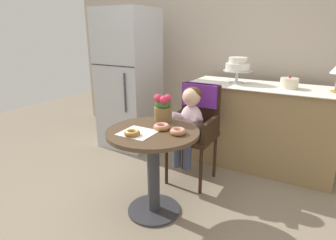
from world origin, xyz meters
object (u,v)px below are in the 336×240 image
Objects in this scene: flower_vase at (163,107)px; tiered_cake_stand at (238,66)px; cafe_table at (153,156)px; donut_mid at (132,133)px; wicker_chair at (196,117)px; seated_child at (190,118)px; donut_side at (178,131)px; donut_front at (162,126)px; round_layer_cake at (289,83)px; refrigerator at (129,80)px.

flower_vase is 0.78× the size of tiered_cake_stand.
donut_mid is at bearing -112.83° from cafe_table.
tiered_cake_stand is (0.20, 0.59, 0.44)m from wicker_chair.
seated_child reaches higher than cafe_table.
tiered_cake_stand is at bearing 73.74° from flower_vase.
donut_side is at bearing -92.09° from tiered_cake_stand.
donut_front is 1.07× the size of donut_side.
donut_mid is 0.51× the size of flower_vase.
donut_mid is 1.69m from round_layer_cake.
donut_mid is 0.43m from flower_vase.
refrigerator is at bearing 139.54° from flower_vase.
refrigerator is (-1.10, 0.39, 0.21)m from wicker_chair.
flower_vase is at bearing -108.66° from wicker_chair.
tiered_cake_stand is at bearing 77.60° from donut_mid.
refrigerator is (-1.05, 1.10, 0.34)m from cafe_table.
flower_vase is at bearing 102.16° from cafe_table.
donut_front is 0.25m from donut_mid.
round_layer_cake is (0.58, 1.25, 0.21)m from donut_side.
tiered_cake_stand is (0.25, 1.30, 0.58)m from cafe_table.
seated_child is at bearing -105.22° from tiered_cake_stand.
donut_front is 0.75× the size of round_layer_cake.
wicker_chair is 3.18× the size of tiered_cake_stand.
tiered_cake_stand is (0.31, 1.05, 0.24)m from flower_vase.
refrigerator reaches higher than round_layer_cake.
cafe_table is at bearing 67.17° from donut_mid.
flower_vase is (-0.05, 0.25, 0.33)m from cafe_table.
tiered_cake_stand reaches higher than wicker_chair.
donut_front is 1.52m from refrigerator.
flower_vase is (-0.10, -0.31, 0.16)m from seated_child.
wicker_chair is 0.76m from tiered_cake_stand.
flower_vase is 1.33m from round_layer_cake.
cafe_table is 0.42× the size of refrigerator.
round_layer_cake is at bearing 58.40° from cafe_table.
refrigerator reaches higher than flower_vase.
donut_front is 0.43× the size of tiered_cake_stand.
donut_front and donut_side have the same top height.
wicker_chair is 7.91× the size of donut_side.
donut_side is at bearing -83.27° from wicker_chair.
tiered_cake_stand is (0.20, 0.74, 0.41)m from seated_child.
wicker_chair is 0.90m from donut_mid.
wicker_chair is (0.05, 0.71, 0.13)m from cafe_table.
seated_child is (0.05, 0.56, 0.17)m from cafe_table.
donut_mid is at bearing -52.29° from refrigerator.
tiered_cake_stand is at bearing 177.50° from round_layer_cake.
cafe_table is 1.56m from round_layer_cake.
round_layer_cake reaches higher than donut_front.
donut_mid is at bearing -103.78° from wicker_chair.
seated_child is at bearing -95.98° from wicker_chair.
wicker_chair is at bearing -19.33° from refrigerator.
seated_child is 0.56m from donut_side.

